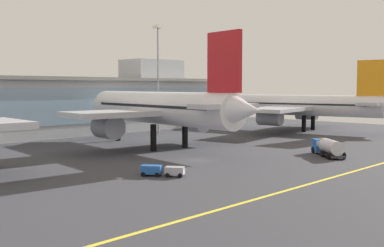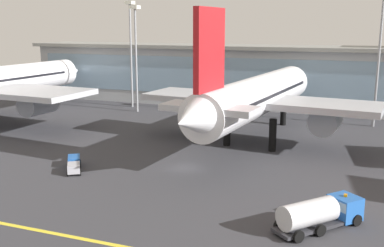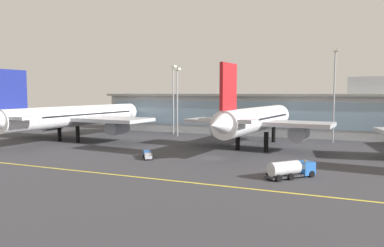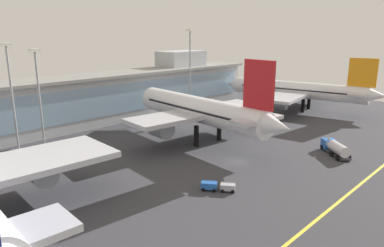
# 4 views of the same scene
# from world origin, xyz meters

# --- Properties ---
(ground_plane) EXTENTS (180.00, 180.00, 0.00)m
(ground_plane) POSITION_xyz_m (0.00, 0.00, 0.00)
(ground_plane) COLOR #38383D
(taxiway_centreline_stripe) EXTENTS (144.00, 0.50, 0.01)m
(taxiway_centreline_stripe) POSITION_xyz_m (0.00, -22.00, 0.01)
(taxiway_centreline_stripe) COLOR yellow
(taxiway_centreline_stripe) RESTS_ON ground
(terminal_building) EXTENTS (117.41, 14.00, 19.04)m
(terminal_building) POSITION_xyz_m (1.62, 49.22, 7.42)
(terminal_building) COLOR #ADB2B7
(terminal_building) RESTS_ON ground
(airliner_near_left) EXTENTS (47.08, 61.25, 19.80)m
(airliner_near_left) POSITION_xyz_m (-47.29, 11.86, 7.23)
(airliner_near_left) COLOR black
(airliner_near_left) RESTS_ON ground
(airliner_near_right) EXTENTS (37.31, 50.52, 20.31)m
(airliner_near_right) POSITION_xyz_m (5.64, 15.59, 7.45)
(airliner_near_right) COLOR black
(airliner_near_right) RESTS_ON ground
(fuel_tanker_truck) EXTENTS (7.73, 8.44, 2.90)m
(fuel_tanker_truck) POSITION_xyz_m (18.28, -12.20, 1.51)
(fuel_tanker_truck) COLOR black
(fuel_tanker_truck) RESTS_ON ground
(baggage_tug_near) EXTENTS (4.48, 5.46, 1.40)m
(baggage_tug_near) POSITION_xyz_m (-13.15, -5.83, 0.79)
(baggage_tug_near) COLOR black
(baggage_tug_near) RESTS_ON ground
(apron_light_mast_west) EXTENTS (1.80, 1.80, 26.39)m
(apron_light_mast_west) POSITION_xyz_m (23.01, 35.73, 16.98)
(apron_light_mast_west) COLOR gray
(apron_light_mast_west) RESTS_ON ground
(apron_light_mast_centre) EXTENTS (1.80, 1.80, 23.44)m
(apron_light_mast_centre) POSITION_xyz_m (-28.28, 38.08, 15.35)
(apron_light_mast_centre) COLOR gray
(apron_light_mast_centre) RESTS_ON ground
(apron_light_mast_east) EXTENTS (1.80, 1.80, 22.26)m
(apron_light_mast_east) POSITION_xyz_m (-24.54, 33.38, 14.70)
(apron_light_mast_east) COLOR gray
(apron_light_mast_east) RESTS_ON ground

